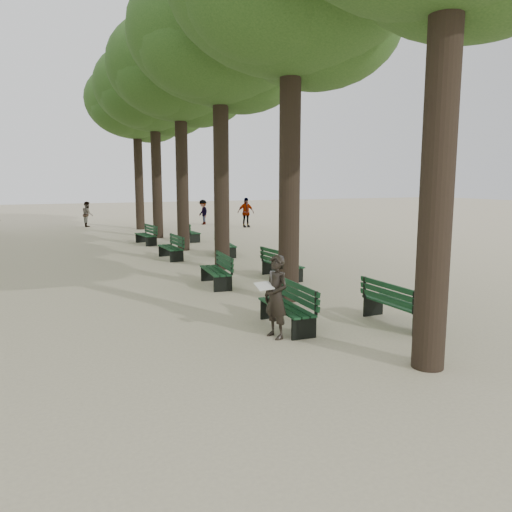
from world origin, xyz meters
name	(u,v)px	position (x,y,z in m)	size (l,w,h in m)	color
ground	(290,343)	(0.00, 0.00, 0.00)	(120.00, 120.00, 0.00)	beige
tree_central_2	(220,36)	(1.50, 8.00, 7.65)	(6.00, 6.00, 9.95)	#33261C
tree_central_3	(180,67)	(1.50, 13.00, 7.65)	(6.00, 6.00, 9.95)	#33261C
tree_central_4	(154,87)	(1.50, 18.00, 7.65)	(6.00, 6.00, 9.95)	#33261C
tree_central_5	(136,101)	(1.50, 23.00, 7.65)	(6.00, 6.00, 9.95)	#33261C
bench_left_0	(286,315)	(0.37, 0.88, 0.27)	(0.62, 1.82, 0.92)	black
bench_left_1	(216,277)	(0.37, 5.39, 0.27)	(0.71, 1.84, 0.92)	black
bench_left_2	(171,252)	(0.37, 10.76, 0.27)	(0.65, 1.82, 0.92)	black
bench_left_3	(146,239)	(0.37, 15.59, 0.27)	(0.78, 1.86, 0.92)	black
bench_right_0	(397,312)	(2.63, 0.17, 0.27)	(0.62, 1.82, 0.92)	black
bench_right_1	(282,270)	(2.63, 5.65, 0.27)	(0.72, 1.84, 0.92)	black
bench_right_2	(225,249)	(2.63, 10.78, 0.27)	(0.81, 1.86, 0.92)	black
bench_right_3	(190,236)	(2.63, 15.99, 0.27)	(0.67, 1.83, 0.92)	black
man_with_map	(276,297)	(-0.11, 0.40, 0.82)	(0.67, 0.71, 1.63)	black
pedestrian_b	(203,212)	(6.05, 24.61, 0.84)	(1.09, 0.34, 1.68)	#262628
pedestrian_c	(246,212)	(7.98, 21.62, 0.95)	(1.11, 0.38, 1.90)	#262628
pedestrian_a	(87,214)	(-1.33, 26.01, 0.82)	(0.80, 0.33, 1.64)	#262628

